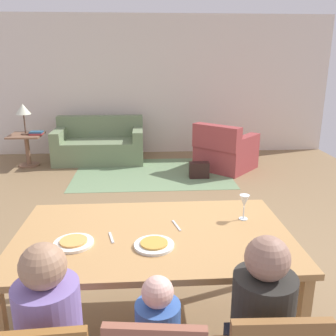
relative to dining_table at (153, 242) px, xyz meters
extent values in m
cube|color=olive|center=(0.29, 1.89, -0.71)|extent=(6.80, 6.63, 0.02)
cube|color=beige|center=(0.29, 5.25, 0.65)|extent=(6.80, 0.10, 2.70)
cube|color=#B3834D|center=(0.00, 0.00, 0.04)|extent=(1.82, 1.09, 0.04)
cube|color=#B3834D|center=(0.85, -0.48, -0.34)|extent=(0.06, 0.06, 0.72)
cube|color=#B3834D|center=(-0.85, 0.48, -0.34)|extent=(0.06, 0.06, 0.72)
cube|color=#B3834D|center=(0.85, 0.48, -0.34)|extent=(0.06, 0.06, 0.72)
cylinder|color=white|center=(-0.50, -0.12, 0.07)|extent=(0.25, 0.25, 0.02)
cylinder|color=#E39E4E|center=(-0.50, -0.12, 0.09)|extent=(0.17, 0.17, 0.01)
cylinder|color=white|center=(0.00, -0.18, 0.07)|extent=(0.25, 0.25, 0.02)
cylinder|color=gold|center=(0.00, -0.18, 0.09)|extent=(0.17, 0.17, 0.01)
cylinder|color=silver|center=(0.66, 0.18, 0.07)|extent=(0.06, 0.06, 0.01)
cylinder|color=silver|center=(0.66, 0.18, 0.11)|extent=(0.01, 0.01, 0.09)
cone|color=silver|center=(0.66, 0.18, 0.20)|extent=(0.07, 0.07, 0.09)
cube|color=silver|center=(-0.27, -0.05, 0.07)|extent=(0.05, 0.15, 0.01)
cube|color=silver|center=(0.16, 0.10, 0.07)|extent=(0.05, 0.17, 0.01)
cylinder|color=#846DB8|center=(-0.50, -0.76, -0.02)|extent=(0.30, 0.30, 0.46)
sphere|color=#A1795B|center=(-0.50, -0.76, 0.31)|extent=(0.21, 0.21, 0.21)
cylinder|color=#3860B1|center=(0.00, -0.76, -0.08)|extent=(0.22, 0.22, 0.33)
sphere|color=beige|center=(0.00, -0.76, 0.15)|extent=(0.15, 0.15, 0.15)
cylinder|color=#2B2925|center=(0.50, -0.76, -0.02)|extent=(0.30, 0.30, 0.46)
sphere|color=#99715E|center=(0.50, -0.76, 0.31)|extent=(0.21, 0.21, 0.21)
cube|color=#6C8A61|center=(0.07, 3.73, -0.69)|extent=(2.60, 1.80, 0.01)
cube|color=#6E805B|center=(-0.90, 4.53, -0.49)|extent=(1.64, 0.84, 0.42)
cube|color=#6E805B|center=(-0.90, 4.87, -0.08)|extent=(1.64, 0.20, 0.40)
cube|color=#6E805B|center=(-1.63, 4.53, -0.18)|extent=(0.18, 0.84, 0.20)
cube|color=#6E805B|center=(-0.17, 4.53, -0.18)|extent=(0.18, 0.84, 0.20)
cube|color=#9C3C3D|center=(1.38, 3.93, -0.49)|extent=(1.19, 1.19, 0.42)
cube|color=#9C3C3D|center=(1.15, 3.68, -0.08)|extent=(0.76, 0.72, 0.40)
cube|color=#9C3C3D|center=(1.63, 3.70, -0.18)|extent=(0.70, 0.74, 0.20)
cube|color=#9C3C3D|center=(1.14, 4.16, -0.18)|extent=(0.70, 0.74, 0.20)
cube|color=brown|center=(-2.16, 4.33, -0.13)|extent=(0.56, 0.56, 0.03)
cylinder|color=brown|center=(-2.16, 4.33, -0.42)|extent=(0.08, 0.08, 0.55)
cylinder|color=brown|center=(-2.16, 4.33, -0.68)|extent=(0.36, 0.36, 0.03)
cylinder|color=brown|center=(-2.16, 4.33, -0.11)|extent=(0.16, 0.16, 0.02)
cylinder|color=brown|center=(-2.16, 4.33, 0.07)|extent=(0.02, 0.02, 0.34)
cone|color=beige|center=(-2.16, 4.33, 0.33)|extent=(0.26, 0.26, 0.18)
cube|color=maroon|center=(-1.96, 4.28, -0.10)|extent=(0.22, 0.16, 0.03)
cube|color=#275476|center=(-1.96, 4.31, -0.07)|extent=(0.22, 0.16, 0.03)
cube|color=black|center=(0.83, 3.43, -0.57)|extent=(0.32, 0.16, 0.26)
camera|label=1|loc=(-0.05, -2.20, 1.18)|focal=38.97mm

